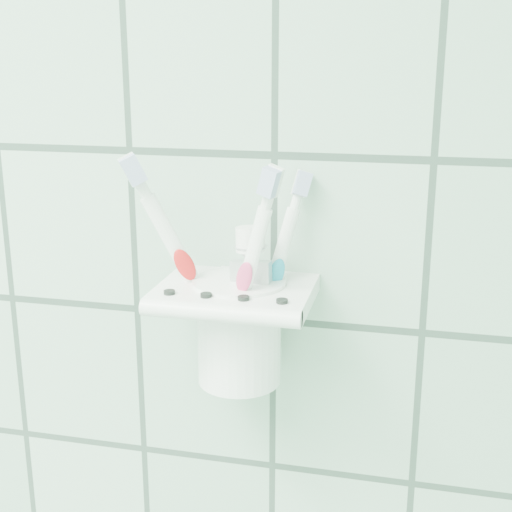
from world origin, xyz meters
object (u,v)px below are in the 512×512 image
Objects in this scene: holder_bracket at (236,295)px; cup at (239,327)px; toothbrush_blue at (245,275)px; toothbrush_orange at (220,267)px; toothpaste_tube at (253,293)px; toothbrush_pink at (237,251)px.

cup is (0.00, 0.00, -0.03)m from holder_bracket.
toothbrush_blue is (0.01, -0.01, 0.02)m from holder_bracket.
holder_bracket is 0.71× the size of toothbrush_blue.
toothbrush_orange is 0.04m from toothpaste_tube.
toothbrush_blue is 0.02m from toothbrush_orange.
holder_bracket is 0.02m from toothbrush_blue.
holder_bracket is at bearing -109.56° from cup.
toothpaste_tube reaches higher than cup.
cup is 0.45× the size of toothbrush_pink.
toothbrush_pink reaches higher than toothbrush_blue.
toothpaste_tube is at bearing -23.02° from cup.
toothbrush_pink is 0.03m from toothbrush_blue.
toothbrush_pink is (-0.00, 0.01, 0.07)m from cup.
toothbrush_blue is at bearing -54.84° from cup.
toothbrush_orange is at bearing -143.92° from cup.
toothbrush_orange is at bearing -154.71° from holder_bracket.
toothpaste_tube is (0.02, -0.00, 0.00)m from holder_bracket.
toothpaste_tube is (0.02, -0.02, -0.03)m from toothbrush_pink.
toothbrush_orange is (-0.01, -0.01, 0.03)m from holder_bracket.
holder_bracket and cup have the same top height.
toothbrush_blue is at bearing -130.58° from toothpaste_tube.
toothbrush_blue reaches higher than toothpaste_tube.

